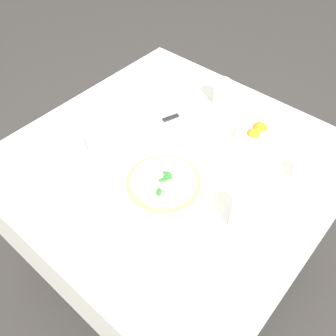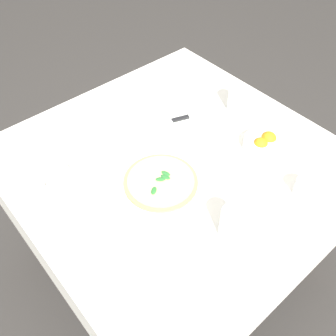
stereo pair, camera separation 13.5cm
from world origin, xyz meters
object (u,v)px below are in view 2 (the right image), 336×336
pizza (161,181)px  coffee_cup_near_left (60,178)px  napkin_folded (170,124)px  dinner_knife (169,122)px  water_glass_far_left (231,225)px  pizza_plate (161,184)px  water_glass_center_back (236,99)px  water_glass_far_right (103,143)px  citrus_bowl (263,143)px  coffee_cup_back_corner (305,189)px

pizza → coffee_cup_near_left: (0.26, -0.24, 0.00)m
napkin_folded → dinner_knife: bearing=-6.5°
pizza → water_glass_far_left: (-0.04, 0.30, 0.03)m
pizza_plate → water_glass_center_back: size_ratio=2.54×
water_glass_center_back → water_glass_far_right: (0.58, -0.15, -0.00)m
pizza_plate → dinner_knife: dinner_knife is taller
pizza → water_glass_center_back: bearing=-166.5°
water_glass_center_back → water_glass_far_right: size_ratio=1.10×
citrus_bowl → water_glass_far_right: bearing=-38.9°
coffee_cup_back_corner → citrus_bowl: size_ratio=0.87×
pizza_plate → coffee_cup_near_left: bearing=-42.8°
dinner_knife → citrus_bowl: size_ratio=1.27×
pizza_plate → coffee_cup_near_left: 0.36m
pizza → coffee_cup_back_corner: 0.50m
coffee_cup_near_left → napkin_folded: 0.50m
water_glass_far_left → water_glass_center_back: (-0.49, -0.42, 0.00)m
napkin_folded → citrus_bowl: citrus_bowl is taller
water_glass_far_left → citrus_bowl: bearing=-154.6°
citrus_bowl → napkin_folded: bearing=-60.9°
pizza → water_glass_center_back: (-0.53, -0.13, 0.03)m
coffee_cup_near_left → citrus_bowl: bearing=152.7°
citrus_bowl → pizza: bearing=-14.8°
water_glass_center_back → dinner_knife: bearing=-19.3°
pizza_plate → coffee_cup_back_corner: size_ratio=2.36×
pizza_plate → citrus_bowl: 0.44m
coffee_cup_near_left → coffee_cup_back_corner: bearing=135.7°
water_glass_far_left → pizza: bearing=-82.5°
water_glass_far_left → citrus_bowl: water_glass_far_left is taller
coffee_cup_near_left → dinner_knife: coffee_cup_near_left is taller
coffee_cup_near_left → water_glass_center_back: (-0.79, 0.12, 0.03)m
water_glass_far_left → napkin_folded: bearing=-110.8°
napkin_folded → citrus_bowl: (-0.19, 0.34, 0.02)m
water_glass_far_right → water_glass_center_back: bearing=165.4°
water_glass_far_right → coffee_cup_back_corner: bearing=122.8°
water_glass_center_back → pizza_plate: bearing=13.5°
napkin_folded → dinner_knife: size_ratio=1.28×
pizza_plate → coffee_cup_back_corner: 0.50m
water_glass_center_back → coffee_cup_back_corner: bearing=70.3°
dinner_knife → citrus_bowl: bearing=139.1°
water_glass_far_left → dinner_knife: bearing=-110.5°
pizza_plate → napkin_folded: (-0.24, -0.23, -0.00)m
water_glass_far_right → coffee_cup_near_left: bearing=9.5°
water_glass_far_right → pizza_plate: bearing=101.6°
coffee_cup_back_corner → water_glass_far_left: (0.31, -0.06, 0.02)m
pizza_plate → napkin_folded: bearing=-136.4°
napkin_folded → water_glass_far_right: bearing=3.2°
citrus_bowl → dinner_knife: bearing=-60.6°
pizza → citrus_bowl: size_ratio=1.77×
dinner_knife → water_glass_far_right: bearing=9.9°
water_glass_far_right → dinner_knife: 0.30m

